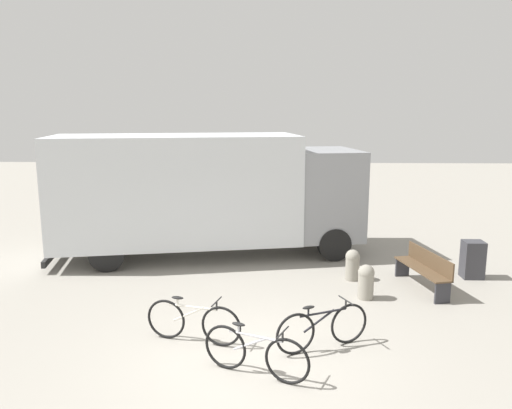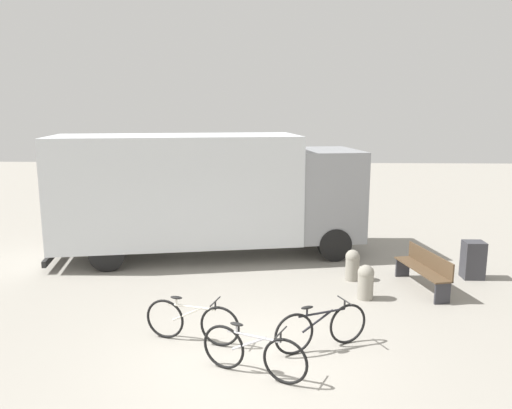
{
  "view_description": "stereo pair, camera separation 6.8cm",
  "coord_description": "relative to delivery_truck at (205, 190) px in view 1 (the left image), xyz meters",
  "views": [
    {
      "loc": [
        0.35,
        -7.36,
        3.94
      ],
      "look_at": [
        0.03,
        4.28,
        1.71
      ],
      "focal_mm": 35.0,
      "sensor_mm": 36.0,
      "label": 1
    },
    {
      "loc": [
        0.42,
        -7.35,
        3.94
      ],
      "look_at": [
        0.03,
        4.28,
        1.71
      ],
      "focal_mm": 35.0,
      "sensor_mm": 36.0,
      "label": 2
    }
  ],
  "objects": [
    {
      "name": "bollard_near_bench",
      "position": [
        3.79,
        -3.17,
        -1.4
      ],
      "size": [
        0.35,
        0.35,
        0.74
      ],
      "color": "gray",
      "rests_on": "ground"
    },
    {
      "name": "bicycle_middle",
      "position": [
        1.55,
        -6.36,
        -1.42
      ],
      "size": [
        1.6,
        0.75,
        0.8
      ],
      "rotation": [
        0.0,
        0.0,
        -0.41
      ],
      "color": "black",
      "rests_on": "ground"
    },
    {
      "name": "delivery_truck",
      "position": [
        0.0,
        0.0,
        0.0
      ],
      "size": [
        8.51,
        3.83,
        3.28
      ],
      "rotation": [
        0.0,
        0.0,
        0.18
      ],
      "color": "silver",
      "rests_on": "ground"
    },
    {
      "name": "bollard_far_bench",
      "position": [
        3.7,
        -1.99,
        -1.4
      ],
      "size": [
        0.34,
        0.34,
        0.73
      ],
      "color": "gray",
      "rests_on": "ground"
    },
    {
      "name": "park_bench",
      "position": [
        5.2,
        -2.53,
        -1.31
      ],
      "size": [
        0.79,
        1.9,
        0.85
      ],
      "rotation": [
        0.0,
        0.0,
        1.79
      ],
      "color": "brown",
      "rests_on": "ground"
    },
    {
      "name": "bicycle_far",
      "position": [
        2.64,
        -5.46,
        -1.42
      ],
      "size": [
        1.59,
        0.77,
        0.8
      ],
      "rotation": [
        0.0,
        0.0,
        0.43
      ],
      "color": "black",
      "rests_on": "ground"
    },
    {
      "name": "bicycle_near",
      "position": [
        0.45,
        -5.28,
        -1.42
      ],
      "size": [
        1.68,
        0.58,
        0.8
      ],
      "rotation": [
        0.0,
        0.0,
        -0.27
      ],
      "color": "black",
      "rests_on": "ground"
    },
    {
      "name": "utility_box",
      "position": [
        6.56,
        -1.76,
        -1.35
      ],
      "size": [
        0.47,
        0.42,
        0.89
      ],
      "color": "#38383D",
      "rests_on": "ground"
    },
    {
      "name": "ground_plane",
      "position": [
        1.4,
        -5.88,
        -1.8
      ],
      "size": [
        60.0,
        60.0,
        0.0
      ],
      "primitive_type": "plane",
      "color": "gray"
    }
  ]
}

